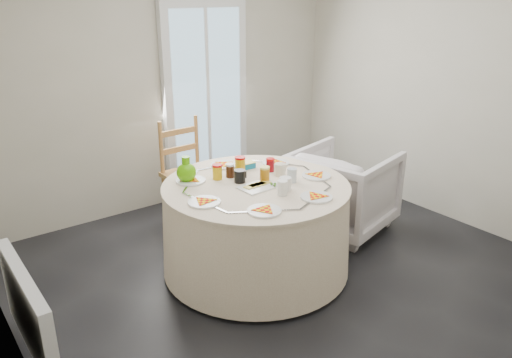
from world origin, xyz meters
TOP-DOWN VIEW (x-y plane):
  - floor at (0.00, 0.00)m, footprint 4.00×4.00m
  - wall_back at (0.00, 2.00)m, footprint 4.00×0.02m
  - wall_right at (2.00, 0.00)m, footprint 0.02×4.00m
  - glass_door at (0.40, 1.95)m, footprint 1.00×0.08m
  - radiator at (-1.94, 0.20)m, footprint 0.07×1.00m
  - table at (-0.18, 0.28)m, footprint 1.51×1.51m
  - wooden_chair at (-0.15, 1.39)m, footprint 0.47×0.45m
  - armchair at (0.95, 0.41)m, footprint 0.97×1.01m
  - place_settings at (-0.18, 0.28)m, footprint 1.35×1.35m
  - jar_cluster at (-0.15, 0.50)m, footprint 0.55×0.33m
  - butter_tub at (-0.02, 0.63)m, footprint 0.14×0.11m
  - green_pitcher at (-0.59, 0.65)m, footprint 0.16×0.16m
  - cheese_platter at (-0.20, 0.22)m, footprint 0.32×0.21m
  - mugs_glasses at (-0.08, 0.27)m, footprint 0.69×0.69m

SIDE VIEW (x-z plane):
  - floor at x=0.00m, z-range 0.00..0.00m
  - table at x=-0.18m, z-range -0.01..0.76m
  - radiator at x=-1.94m, z-range 0.10..0.66m
  - armchair at x=0.95m, z-range -0.04..0.82m
  - wooden_chair at x=-0.15m, z-range -0.05..0.99m
  - place_settings at x=-0.18m, z-range 0.76..0.78m
  - cheese_platter at x=-0.20m, z-range 0.75..0.79m
  - butter_tub at x=-0.02m, z-range 0.76..0.81m
  - mugs_glasses at x=-0.08m, z-range 0.75..0.87m
  - jar_cluster at x=-0.15m, z-range 0.74..0.90m
  - green_pitcher at x=-0.59m, z-range 0.77..0.97m
  - glass_door at x=0.40m, z-range 0.00..2.10m
  - wall_back at x=0.00m, z-range 0.00..2.60m
  - wall_right at x=2.00m, z-range 0.00..2.60m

